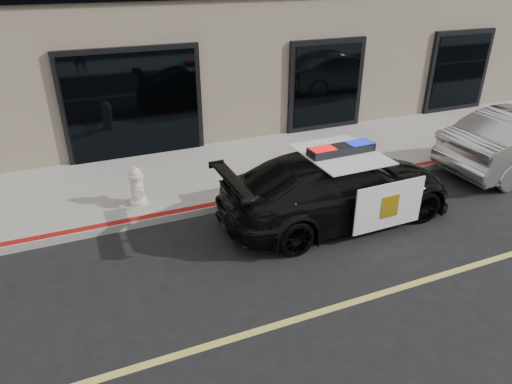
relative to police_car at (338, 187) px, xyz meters
name	(u,v)px	position (x,y,z in m)	size (l,w,h in m)	color
ground	(295,320)	(-2.11, -2.33, -0.70)	(120.00, 120.00, 0.00)	black
sidewalk_n	(195,176)	(-2.11, 2.92, -0.63)	(60.00, 3.50, 0.15)	gray
police_car	(338,187)	(0.00, 0.00, 0.00)	(2.27, 4.84, 1.57)	black
fire_hydrant	(137,187)	(-3.61, 1.89, -0.17)	(0.37, 0.52, 0.83)	beige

